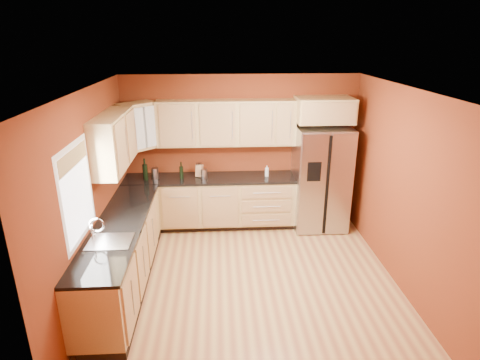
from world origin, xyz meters
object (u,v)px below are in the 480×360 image
at_px(wine_bottle_a, 145,169).
at_px(knife_block, 199,171).
at_px(refrigerator, 321,178).
at_px(soap_dispenser, 267,171).
at_px(canister_left, 155,173).

bearing_deg(wine_bottle_a, knife_block, 7.49).
bearing_deg(refrigerator, wine_bottle_a, 179.92).
bearing_deg(knife_block, wine_bottle_a, -151.11).
xyz_separation_m(refrigerator, soap_dispenser, (-0.92, 0.07, 0.12)).
xyz_separation_m(canister_left, soap_dispenser, (1.89, 0.02, -0.00)).
relative_size(refrigerator, soap_dispenser, 9.47).
distance_m(canister_left, knife_block, 0.74).
distance_m(wine_bottle_a, soap_dispenser, 2.05).
distance_m(refrigerator, canister_left, 2.81).
relative_size(knife_block, soap_dispenser, 1.11).
relative_size(refrigerator, wine_bottle_a, 4.80).
xyz_separation_m(canister_left, wine_bottle_a, (-0.15, -0.04, 0.09)).
height_order(refrigerator, soap_dispenser, refrigerator).
bearing_deg(soap_dispenser, canister_left, -179.43).
xyz_separation_m(refrigerator, knife_block, (-2.07, 0.12, 0.13)).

